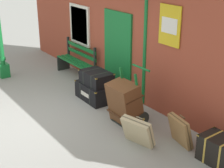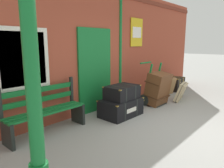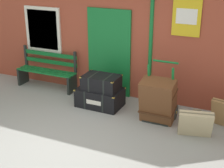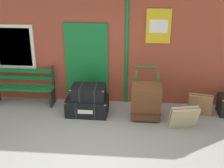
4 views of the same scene
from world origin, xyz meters
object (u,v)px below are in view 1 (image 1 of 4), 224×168
at_px(platform_bench, 77,61).
at_px(large_brown_trunk, 125,103).
at_px(steamer_trunk_middle, 96,78).
at_px(suitcase_oxblood, 138,131).
at_px(corner_trunk, 220,150).
at_px(steamer_trunk_base, 96,91).
at_px(lamp_post, 0,42).
at_px(suitcase_tan, 180,131).
at_px(porters_trolley, 131,109).

xyz_separation_m(platform_bench, large_brown_trunk, (3.17, -0.67, 0.03)).
relative_size(steamer_trunk_middle, suitcase_oxblood, 1.18).
height_order(suitcase_oxblood, corner_trunk, suitcase_oxblood).
bearing_deg(steamer_trunk_base, corner_trunk, 4.41).
height_order(lamp_post, steamer_trunk_middle, lamp_post).
xyz_separation_m(lamp_post, suitcase_oxblood, (5.18, 0.80, -0.78)).
bearing_deg(platform_bench, large_brown_trunk, -11.96).
distance_m(steamer_trunk_base, large_brown_trunk, 1.45).
distance_m(lamp_post, steamer_trunk_middle, 3.28).
height_order(suitcase_oxblood, suitcase_tan, suitcase_tan).
xyz_separation_m(steamer_trunk_base, corner_trunk, (3.55, 0.27, 0.03)).
bearing_deg(platform_bench, corner_trunk, -2.24).
bearing_deg(steamer_trunk_middle, corner_trunk, 4.49).
height_order(large_brown_trunk, suitcase_tan, large_brown_trunk).
bearing_deg(lamp_post, platform_bench, 56.79).
xyz_separation_m(lamp_post, steamer_trunk_base, (2.92, 1.32, -0.85)).
relative_size(large_brown_trunk, suitcase_oxblood, 1.38).
bearing_deg(steamer_trunk_middle, large_brown_trunk, -7.74).
bearing_deg(corner_trunk, porters_trolley, -172.29).
height_order(lamp_post, porters_trolley, lamp_post).
relative_size(suitcase_oxblood, corner_trunk, 0.97).
xyz_separation_m(steamer_trunk_middle, corner_trunk, (3.51, 0.28, -0.34)).
distance_m(porters_trolley, suitcase_tan, 1.32).
xyz_separation_m(large_brown_trunk, suitcase_tan, (1.31, 0.32, -0.18)).
distance_m(suitcase_oxblood, suitcase_tan, 0.80).
bearing_deg(suitcase_tan, suitcase_oxblood, -125.86).
distance_m(lamp_post, large_brown_trunk, 4.52).
bearing_deg(suitcase_oxblood, lamp_post, -171.21).
height_order(porters_trolley, corner_trunk, porters_trolley).
height_order(porters_trolley, large_brown_trunk, porters_trolley).
distance_m(platform_bench, steamer_trunk_middle, 1.86).
relative_size(steamer_trunk_base, porters_trolley, 0.85).
bearing_deg(steamer_trunk_base, large_brown_trunk, -7.61).
distance_m(lamp_post, platform_bench, 2.24).
bearing_deg(large_brown_trunk, lamp_post, -165.45).
distance_m(large_brown_trunk, suitcase_oxblood, 0.92).
xyz_separation_m(lamp_post, corner_trunk, (6.47, 1.59, -0.82)).
relative_size(platform_bench, suitcase_oxblood, 2.34).
relative_size(lamp_post, platform_bench, 1.76).
bearing_deg(lamp_post, suitcase_oxblood, 8.79).
bearing_deg(platform_bench, steamer_trunk_middle, -15.13).
bearing_deg(large_brown_trunk, suitcase_tan, 13.89).
distance_m(platform_bench, steamer_trunk_base, 1.83).
xyz_separation_m(large_brown_trunk, corner_trunk, (2.13, 0.46, -0.23)).
bearing_deg(steamer_trunk_base, lamp_post, -155.76).
relative_size(platform_bench, porters_trolley, 1.34).
bearing_deg(corner_trunk, lamp_post, -166.20).
distance_m(steamer_trunk_base, suitcase_tan, 2.73).
height_order(platform_bench, large_brown_trunk, platform_bench).
bearing_deg(steamer_trunk_middle, platform_bench, 164.87).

